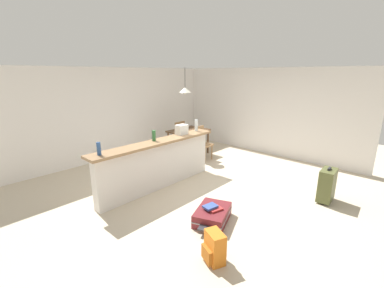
# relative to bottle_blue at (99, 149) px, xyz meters

# --- Properties ---
(ground_plane) EXTENTS (13.00, 13.00, 0.05)m
(ground_plane) POSITION_rel_bottle_blue_xyz_m (2.03, -0.50, -1.15)
(ground_plane) COLOR beige
(wall_back) EXTENTS (6.60, 0.10, 2.50)m
(wall_back) POSITION_rel_bottle_blue_xyz_m (2.03, 2.55, 0.12)
(wall_back) COLOR silver
(wall_back) RESTS_ON ground_plane
(wall_right) EXTENTS (0.10, 6.00, 2.50)m
(wall_right) POSITION_rel_bottle_blue_xyz_m (5.08, -0.20, 0.12)
(wall_right) COLOR silver
(wall_right) RESTS_ON ground_plane
(partition_half_wall) EXTENTS (2.80, 0.20, 0.97)m
(partition_half_wall) POSITION_rel_bottle_blue_xyz_m (1.25, -0.00, -0.64)
(partition_half_wall) COLOR silver
(partition_half_wall) RESTS_ON ground_plane
(bar_countertop) EXTENTS (2.96, 0.40, 0.05)m
(bar_countertop) POSITION_rel_bottle_blue_xyz_m (1.25, -0.00, -0.14)
(bar_countertop) COLOR #93704C
(bar_countertop) RESTS_ON partition_half_wall
(bottle_blue) EXTENTS (0.07, 0.07, 0.22)m
(bottle_blue) POSITION_rel_bottle_blue_xyz_m (0.00, 0.00, 0.00)
(bottle_blue) COLOR #284C89
(bottle_blue) RESTS_ON bar_countertop
(bottle_green) EXTENTS (0.08, 0.08, 0.22)m
(bottle_green) POSITION_rel_bottle_blue_xyz_m (1.22, 0.07, -0.00)
(bottle_green) COLOR #2D6B38
(bottle_green) RESTS_ON bar_countertop
(bottle_clear) EXTENTS (0.08, 0.08, 0.27)m
(bottle_clear) POSITION_rel_bottle_blue_xyz_m (2.48, 0.05, 0.03)
(bottle_clear) COLOR silver
(bottle_clear) RESTS_ON bar_countertop
(grocery_bag) EXTENTS (0.26, 0.18, 0.22)m
(grocery_bag) POSITION_rel_bottle_blue_xyz_m (2.00, 0.05, -0.00)
(grocery_bag) COLOR silver
(grocery_bag) RESTS_ON bar_countertop
(dining_table) EXTENTS (1.10, 0.80, 0.74)m
(dining_table) POSITION_rel_bottle_blue_xyz_m (3.34, 1.13, -0.48)
(dining_table) COLOR #4C331E
(dining_table) RESTS_ON ground_plane
(dining_chair_near_partition) EXTENTS (0.42, 0.42, 0.93)m
(dining_chair_near_partition) POSITION_rel_bottle_blue_xyz_m (3.27, 0.55, -0.61)
(dining_chair_near_partition) COLOR #9E754C
(dining_chair_near_partition) RESTS_ON ground_plane
(dining_chair_far_side) EXTENTS (0.41, 0.41, 0.93)m
(dining_chair_far_side) POSITION_rel_bottle_blue_xyz_m (3.38, 1.62, -0.61)
(dining_chair_far_side) COLOR #9E754C
(dining_chair_far_side) RESTS_ON ground_plane
(pendant_lamp) EXTENTS (0.34, 0.34, 0.72)m
(pendant_lamp) POSITION_rel_bottle_blue_xyz_m (3.25, 1.16, 0.76)
(pendant_lamp) COLOR black
(suitcase_flat_maroon) EXTENTS (0.89, 0.71, 0.22)m
(suitcase_flat_maroon) POSITION_rel_bottle_blue_xyz_m (1.01, -1.64, -1.02)
(suitcase_flat_maroon) COLOR maroon
(suitcase_flat_maroon) RESTS_ON ground_plane
(backpack_orange) EXTENTS (0.31, 0.33, 0.42)m
(backpack_orange) POSITION_rel_bottle_blue_xyz_m (0.29, -2.24, -0.92)
(backpack_orange) COLOR orange
(backpack_orange) RESTS_ON ground_plane
(suitcase_upright_olive) EXTENTS (0.46, 0.27, 0.67)m
(suitcase_upright_olive) POSITION_rel_bottle_blue_xyz_m (3.01, -2.78, -0.80)
(suitcase_upright_olive) COLOR #51562D
(suitcase_upright_olive) RESTS_ON ground_plane
(book_stack) EXTENTS (0.29, 0.27, 0.06)m
(book_stack) POSITION_rel_bottle_blue_xyz_m (1.00, -1.65, -0.87)
(book_stack) COLOR #AD2D2D
(book_stack) RESTS_ON suitcase_flat_maroon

